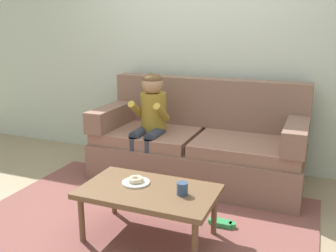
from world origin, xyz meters
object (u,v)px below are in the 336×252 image
(person_child, at_px, (150,117))
(donut, at_px, (136,179))
(couch, at_px, (199,145))
(coffee_table, at_px, (149,194))
(toy_controller, at_px, (222,224))
(mug, at_px, (182,189))

(person_child, xyz_separation_m, donut, (0.33, -0.98, -0.24))
(couch, distance_m, coffee_table, 1.26)
(donut, bearing_deg, toy_controller, 27.67)
(coffee_table, distance_m, person_child, 1.18)
(couch, height_order, toy_controller, couch)
(person_child, bearing_deg, donut, -71.44)
(couch, relative_size, toy_controller, 9.29)
(mug, bearing_deg, person_child, 124.93)
(person_child, distance_m, mug, 1.28)
(coffee_table, height_order, person_child, person_child)
(coffee_table, height_order, donut, donut)
(couch, bearing_deg, person_child, -154.28)
(donut, relative_size, toy_controller, 0.53)
(couch, distance_m, mug, 1.28)
(couch, relative_size, donut, 17.50)
(coffee_table, relative_size, person_child, 0.90)
(coffee_table, distance_m, mug, 0.27)
(couch, distance_m, donut, 1.21)
(donut, height_order, mug, mug)
(coffee_table, bearing_deg, mug, 1.73)
(coffee_table, bearing_deg, couch, 90.77)
(donut, bearing_deg, mug, -7.27)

